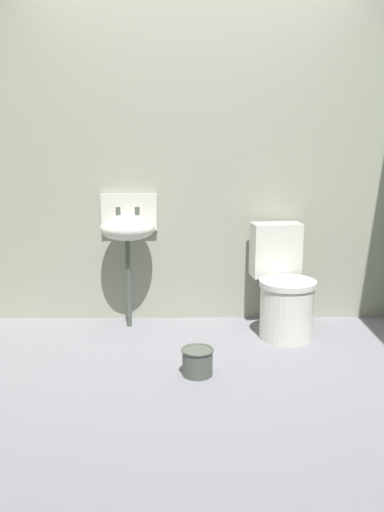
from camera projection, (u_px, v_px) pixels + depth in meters
The scene contains 5 objects.
ground_plane at pixel (193, 391), 3.20m from camera, with size 3.50×2.80×0.08m, color slate.
wall_back at pixel (191, 159), 4.14m from camera, with size 3.50×0.10×2.47m, color #989E89.
toilet_near_wall at pixel (283, 291), 3.95m from camera, with size 0.46×0.64×0.78m.
sink at pixel (128, 227), 4.03m from camera, with size 0.42×0.35×0.99m.
bucket at pixel (197, 361), 3.30m from camera, with size 0.20×0.20×0.17m.
Camera 1 is at (-0.03, -2.95, 1.42)m, focal length 38.62 mm.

